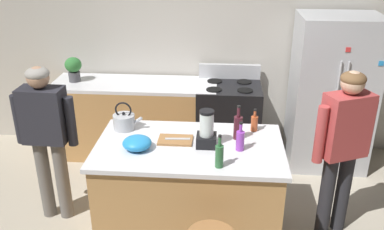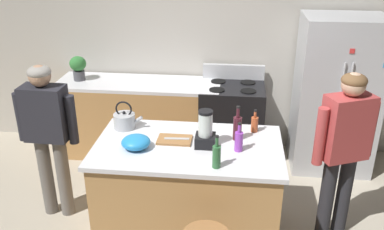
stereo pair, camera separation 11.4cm
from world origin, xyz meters
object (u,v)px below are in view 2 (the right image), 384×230
object	(u,v)px
bottle_wine	(237,127)
person_by_island_left	(48,128)
stove_range	(231,122)
tea_kettle	(125,120)
bottle_olive_oil	(217,156)
bottle_soda	(239,141)
mixing_bowl	(136,142)
cutting_board	(175,140)
potted_plant	(78,66)
blender_appliance	(205,131)
kitchen_island	(188,191)
bottle_cooking_sauce	(255,124)
refrigerator	(336,95)
person_by_sink_right	(344,143)
chef_knife	(177,139)

from	to	relation	value
bottle_wine	person_by_island_left	bearing A→B (deg)	178.60
stove_range	tea_kettle	world-z (taller)	tea_kettle
bottle_olive_oil	bottle_soda	bearing A→B (deg)	59.72
mixing_bowl	cutting_board	size ratio (longest dim) A/B	0.82
potted_plant	blender_appliance	bearing A→B (deg)	-42.59
kitchen_island	potted_plant	size ratio (longest dim) A/B	5.40
bottle_cooking_sauce	bottle_olive_oil	bearing A→B (deg)	-114.75
bottle_olive_oil	tea_kettle	bearing A→B (deg)	145.31
kitchen_island	refrigerator	world-z (taller)	refrigerator
bottle_soda	person_by_island_left	bearing A→B (deg)	172.00
potted_plant	blender_appliance	size ratio (longest dim) A/B	0.92
person_by_island_left	person_by_sink_right	world-z (taller)	person_by_sink_right
person_by_island_left	bottle_wine	bearing A→B (deg)	-1.40
cutting_board	potted_plant	bearing A→B (deg)	133.47
person_by_sink_right	bottle_cooking_sauce	bearing A→B (deg)	168.63
person_by_island_left	cutting_board	bearing A→B (deg)	-6.27
mixing_bowl	chef_knife	bearing A→B (deg)	27.12
bottle_wine	mixing_bowl	size ratio (longest dim) A/B	1.28
bottle_wine	bottle_cooking_sauce	bearing A→B (deg)	48.20
mixing_bowl	bottle_soda	bearing A→B (deg)	3.34
person_by_island_left	bottle_cooking_sauce	bearing A→B (deg)	3.90
blender_appliance	tea_kettle	bearing A→B (deg)	160.66
person_by_island_left	blender_appliance	world-z (taller)	person_by_island_left
bottle_olive_oil	bottle_cooking_sauce	world-z (taller)	bottle_olive_oil
person_by_sink_right	bottle_wine	world-z (taller)	person_by_sink_right
stove_range	bottle_olive_oil	bearing A→B (deg)	-92.73
bottle_soda	cutting_board	xyz separation A→B (m)	(-0.56, 0.12, -0.08)
kitchen_island	person_by_sink_right	size ratio (longest dim) A/B	1.01
person_by_sink_right	bottle_cooking_sauce	size ratio (longest dim) A/B	7.42
bottle_wine	cutting_board	distance (m)	0.56
bottle_olive_oil	tea_kettle	xyz separation A→B (m)	(-0.89, 0.62, -0.02)
potted_plant	bottle_wine	world-z (taller)	bottle_wine
bottle_wine	tea_kettle	bearing A→B (deg)	173.48
potted_plant	bottle_cooking_sauce	size ratio (longest dim) A/B	1.39
stove_range	kitchen_island	bearing A→B (deg)	-102.97
person_by_sink_right	cutting_board	xyz separation A→B (m)	(-1.47, -0.11, 0.00)
kitchen_island	bottle_wine	xyz separation A→B (m)	(0.42, 0.15, 0.59)
bottle_olive_oil	refrigerator	bearing A→B (deg)	55.27
refrigerator	stove_range	xyz separation A→B (m)	(-1.19, 0.02, -0.42)
potted_plant	bottle_wine	size ratio (longest dim) A/B	0.95
tea_kettle	bottle_cooking_sauce	bearing A→B (deg)	2.64
bottle_olive_oil	tea_kettle	size ratio (longest dim) A/B	1.00
bottle_cooking_sauce	refrigerator	bearing A→B (deg)	50.43
stove_range	bottle_soda	distance (m)	1.68
tea_kettle	person_by_sink_right	bearing A→B (deg)	-2.90
potted_plant	chef_knife	bearing A→B (deg)	-46.13
person_by_island_left	refrigerator	bearing A→B (deg)	24.24
bottle_olive_oil	cutting_board	xyz separation A→B (m)	(-0.39, 0.40, -0.09)
stove_range	cutting_board	xyz separation A→B (m)	(-0.48, -1.46, 0.48)
kitchen_island	mixing_bowl	bearing A→B (deg)	-166.57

